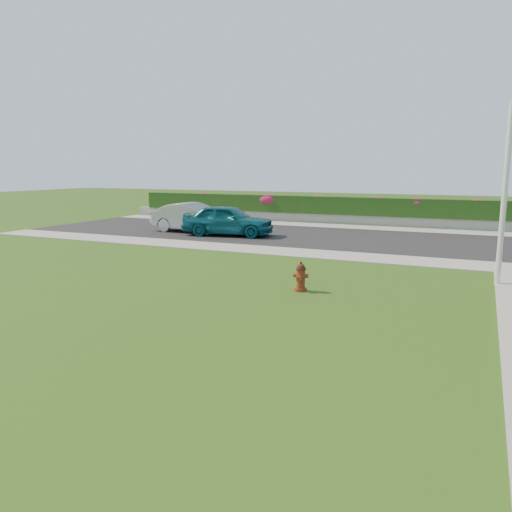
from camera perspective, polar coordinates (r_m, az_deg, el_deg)
The scene contains 16 objects.
ground at distance 12.09m, azimuth -3.77°, elevation -6.64°, with size 120.00×120.00×0.00m, color black.
street_far at distance 26.60m, azimuth 0.98°, elevation 2.57°, with size 26.00×8.00×0.04m, color black.
sidewalk_far at distance 22.64m, azimuth -6.40°, elevation 1.20°, with size 24.00×2.00×0.04m, color gray.
sidewalk_beyond at distance 30.11m, azimuth 11.84°, elevation 3.22°, with size 34.00×2.00×0.04m, color gray.
retaining_wall at distance 31.54m, azimuth 12.46°, elevation 4.01°, with size 34.00×0.40×0.60m, color gray.
hedge at distance 31.56m, azimuth 12.56°, elevation 5.56°, with size 32.00×0.90×1.10m, color black.
fire_hydrant at distance 14.26m, azimuth 5.13°, elevation -2.42°, with size 0.43×0.41×0.85m.
sedan_teal at distance 25.70m, azimuth -3.21°, elevation 4.12°, with size 1.88×4.67×1.59m, color #0C505C.
sedan_silver at distance 27.26m, azimuth -7.13°, elevation 4.36°, with size 1.65×4.74×1.56m, color #929399.
utility_pole at distance 16.40m, azimuth 26.53°, elevation 6.21°, with size 0.16×0.16×5.35m, color silver.
flower_clump_a at distance 35.66m, azimuth -6.01°, elevation 6.78°, with size 1.03×0.66×0.51m, color #A31C4E.
flower_clump_b at distance 33.42m, azimuth 1.45°, elevation 6.46°, with size 1.51×0.97×0.75m, color #A31C4E.
flower_clump_c at distance 32.23m, azimuth 7.11°, elevation 6.42°, with size 1.05×0.68×0.53m, color #A31C4E.
flower_clump_d at distance 31.31m, azimuth 13.77°, elevation 6.10°, with size 1.08×0.69×0.54m, color #A31C4E.
flower_clump_e at distance 30.96m, azimuth 17.99°, elevation 5.83°, with size 1.16×0.74×0.58m, color #A31C4E.
flower_clump_f at distance 30.76m, azimuth 24.06°, elevation 5.46°, with size 1.06×0.68×0.53m, color #A31C4E.
Camera 1 is at (5.51, -10.20, 3.46)m, focal length 35.00 mm.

